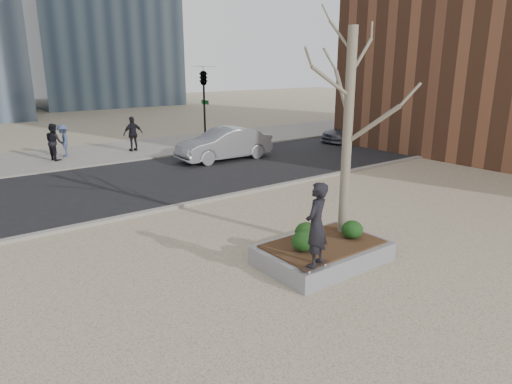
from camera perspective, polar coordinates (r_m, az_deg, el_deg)
ground at (r=10.68m, az=4.41°, el=-10.05°), size 120.00×120.00×0.00m
street at (r=18.89m, az=-16.06°, el=0.97°), size 60.00×8.00×0.02m
far_sidewalk at (r=25.42m, az=-21.89°, el=4.16°), size 60.00×6.00×0.02m
planter at (r=11.22m, az=8.30°, el=-7.60°), size 3.00×2.00×0.45m
planter_mulch at (r=11.12m, az=8.35°, el=-6.44°), size 2.70×1.70×0.04m
sycamore_tree at (r=11.28m, az=11.58°, el=11.13°), size 2.80×2.80×6.60m
shrub_left at (r=10.54m, az=6.01°, el=-6.13°), size 0.57×0.57×0.48m
shrub_middle at (r=11.09m, az=6.32°, el=-5.01°), size 0.56×0.56×0.48m
shrub_right at (r=11.47m, az=11.94°, el=-4.62°), size 0.52×0.52×0.45m
skateboard at (r=9.88m, az=7.34°, el=-9.25°), size 0.80×0.27×0.08m
skateboarder at (r=9.52m, az=7.54°, el=-4.09°), size 0.78×0.67×1.82m
car_silver at (r=22.64m, az=-3.97°, el=6.01°), size 4.82×1.80×1.57m
car_third at (r=28.78m, az=11.81°, el=7.47°), size 4.26×1.80×1.23m
pedestrian_a at (r=24.57m, az=-23.91°, el=5.76°), size 0.82×0.98×1.81m
pedestrian_b at (r=25.29m, az=-22.93°, el=5.93°), size 0.81×1.17×1.65m
pedestrian_c at (r=25.76m, az=-15.11°, el=7.03°), size 1.11×0.49×1.86m
traffic_light_far at (r=25.42m, az=-6.47°, el=10.30°), size 0.60×2.48×4.50m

